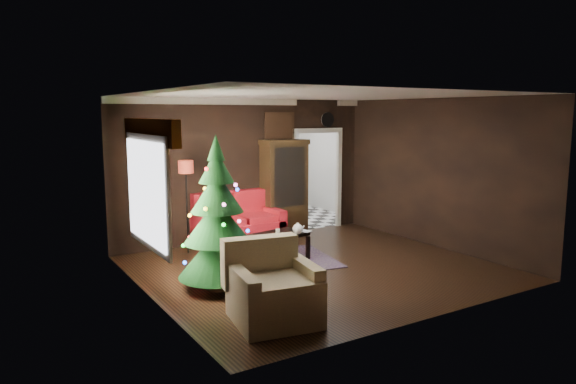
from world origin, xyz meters
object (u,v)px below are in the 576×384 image
loveseat (239,220)px  coffee_table (277,246)px  christmas_tree (217,217)px  armchair (274,285)px  teapot (298,229)px  curio_cabinet (284,190)px  floor_lamp (187,208)px  wall_clock (327,120)px  kitchen_table (276,205)px

loveseat → coffee_table: bearing=-85.4°
christmas_tree → armchair: bearing=-87.4°
armchair → coffee_table: size_ratio=1.04×
christmas_tree → teapot: christmas_tree is taller
curio_cabinet → armchair: (-2.47, -3.84, -0.49)m
curio_cabinet → teapot: curio_cabinet is taller
armchair → floor_lamp: bearing=95.5°
armchair → wall_clock: bearing=57.3°
armchair → kitchen_table: (3.12, 5.27, -0.08)m
curio_cabinet → teapot: size_ratio=9.36×
kitchen_table → christmas_tree: bearing=-130.1°
christmas_tree → teapot: (1.77, 0.63, -0.49)m
loveseat → armchair: size_ratio=1.63×
coffee_table → floor_lamp: bearing=133.3°
christmas_tree → wall_clock: (3.74, 2.53, 1.33)m
kitchen_table → floor_lamp: bearing=-149.2°
loveseat → coffee_table: 1.31m
curio_cabinet → christmas_tree: (-2.54, -2.35, 0.10)m
christmas_tree → armchair: christmas_tree is taller
coffee_table → wall_clock: 3.53m
teapot → kitchen_table: kitchen_table is taller
loveseat → curio_cabinet: 1.25m
armchair → coffee_table: 2.75m
armchair → teapot: (1.70, 2.13, 0.10)m
floor_lamp → wall_clock: size_ratio=5.38×
teapot → curio_cabinet: bearing=65.9°
teapot → wall_clock: size_ratio=0.63×
christmas_tree → coffee_table: 1.90m
curio_cabinet → kitchen_table: curio_cabinet is taller
loveseat → coffee_table: (0.10, -1.28, -0.26)m
loveseat → teapot: (0.38, -1.50, 0.06)m
curio_cabinet → teapot: bearing=-114.1°
coffee_table → kitchen_table: size_ratio=1.34×
curio_cabinet → floor_lamp: 2.22m
floor_lamp → christmas_tree: 2.12m
armchair → wall_clock: 5.78m
kitchen_table → armchair: bearing=-120.6°
curio_cabinet → wall_clock: (1.20, 0.18, 1.43)m
curio_cabinet → teapot: 1.92m
curio_cabinet → armchair: size_ratio=1.82×
loveseat → coffee_table: size_ratio=1.69×
teapot → kitchen_table: size_ratio=0.27×
loveseat → christmas_tree: size_ratio=0.77×
loveseat → curio_cabinet: size_ratio=0.89×
floor_lamp → coffee_table: 1.79m
kitchen_table → teapot: bearing=-114.3°
armchair → coffee_table: bearing=68.4°
loveseat → armchair: 3.86m
curio_cabinet → coffee_table: curio_cabinet is taller
armchair → kitchen_table: armchair is taller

